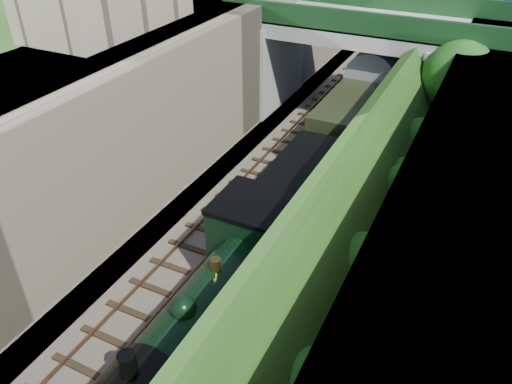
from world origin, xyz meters
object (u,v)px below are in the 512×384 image
road_bridge (376,58)px  tender (302,196)px  tree (461,80)px  locomotive (215,306)px

road_bridge → tender: bearing=-88.8°
tree → tender: 10.28m
tree → locomotive: 16.89m
road_bridge → tree: (4.97, -3.20, 0.57)m
locomotive → tender: bearing=90.0°
tree → tender: size_ratio=1.10×
road_bridge → tender: road_bridge is taller
tender → tree: bearing=61.3°
tree → locomotive: tree is taller
tender → road_bridge: bearing=91.2°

